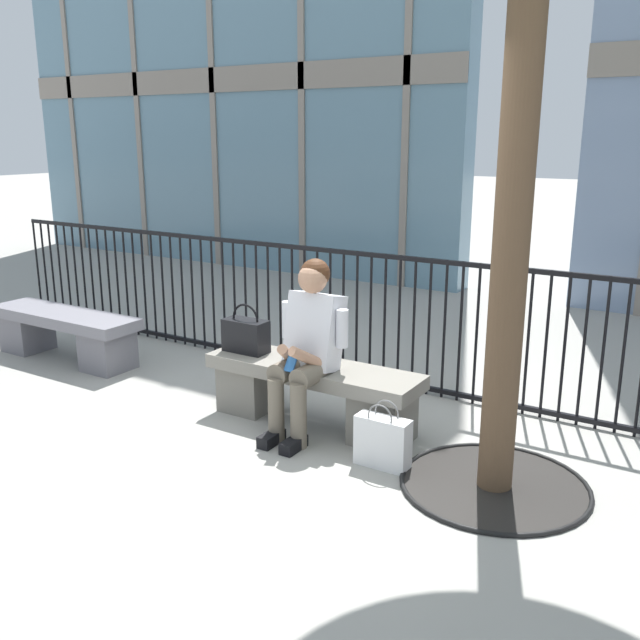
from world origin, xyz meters
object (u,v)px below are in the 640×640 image
seated_person_with_phone (307,342)px  handbag_on_bench (246,335)px  shopping_bag (383,441)px  stone_bench (313,388)px  stone_bench_far (65,331)px

seated_person_with_phone → handbag_on_bench: seated_person_with_phone is taller
seated_person_with_phone → shopping_bag: 0.86m
stone_bench → handbag_on_bench: (-0.58, -0.01, 0.31)m
stone_bench → shopping_bag: 0.81m
seated_person_with_phone → handbag_on_bench: (-0.62, 0.12, -0.07)m
stone_bench → handbag_on_bench: handbag_on_bench is taller
stone_bench → seated_person_with_phone: 0.40m
seated_person_with_phone → handbag_on_bench: size_ratio=3.31×
seated_person_with_phone → shopping_bag: seated_person_with_phone is taller
seated_person_with_phone → shopping_bag: bearing=-16.4°
handbag_on_bench → shopping_bag: bearing=-13.8°
shopping_bag → handbag_on_bench: bearing=166.2°
seated_person_with_phone → handbag_on_bench: bearing=169.2°
seated_person_with_phone → stone_bench_far: 2.81m
shopping_bag → stone_bench_far: (-3.47, 0.39, 0.10)m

